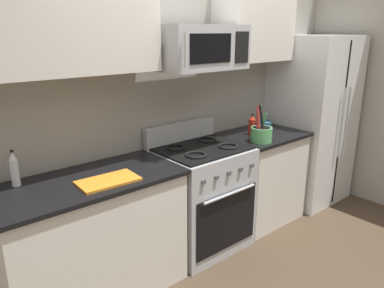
{
  "coord_description": "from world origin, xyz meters",
  "views": [
    {
      "loc": [
        -2.0,
        -1.55,
        1.87
      ],
      "look_at": [
        -0.22,
        0.56,
        1.03
      ],
      "focal_mm": 34.66,
      "sensor_mm": 36.0,
      "label": 1
    }
  ],
  "objects_px": {
    "refrigerator": "(311,120)",
    "bottle_vinegar": "(14,169)",
    "range_oven": "(201,196)",
    "bottle_hot_sauce": "(252,125)",
    "prep_bowl": "(265,124)",
    "utensil_crock": "(261,134)",
    "microwave": "(200,47)",
    "cutting_board": "(108,181)"
  },
  "relations": [
    {
      "from": "bottle_hot_sauce",
      "to": "utensil_crock",
      "type": "bearing_deg",
      "value": -118.92
    },
    {
      "from": "cutting_board",
      "to": "bottle_vinegar",
      "type": "height_order",
      "value": "bottle_vinegar"
    },
    {
      "from": "bottle_vinegar",
      "to": "prep_bowl",
      "type": "bearing_deg",
      "value": -0.76
    },
    {
      "from": "cutting_board",
      "to": "prep_bowl",
      "type": "distance_m",
      "value": 2.02
    },
    {
      "from": "microwave",
      "to": "bottle_hot_sauce",
      "type": "height_order",
      "value": "microwave"
    },
    {
      "from": "cutting_board",
      "to": "bottle_vinegar",
      "type": "bearing_deg",
      "value": 145.91
    },
    {
      "from": "bottle_hot_sauce",
      "to": "bottle_vinegar",
      "type": "relative_size",
      "value": 0.85
    },
    {
      "from": "utensil_crock",
      "to": "microwave",
      "type": "bearing_deg",
      "value": 160.08
    },
    {
      "from": "bottle_vinegar",
      "to": "refrigerator",
      "type": "bearing_deg",
      "value": -4.04
    },
    {
      "from": "range_oven",
      "to": "cutting_board",
      "type": "xyz_separation_m",
      "value": [
        -0.95,
        -0.13,
        0.44
      ]
    },
    {
      "from": "range_oven",
      "to": "microwave",
      "type": "xyz_separation_m",
      "value": [
        -0.0,
        0.03,
        1.28
      ]
    },
    {
      "from": "range_oven",
      "to": "utensil_crock",
      "type": "height_order",
      "value": "utensil_crock"
    },
    {
      "from": "refrigerator",
      "to": "utensil_crock",
      "type": "relative_size",
      "value": 5.41
    },
    {
      "from": "prep_bowl",
      "to": "bottle_hot_sauce",
      "type": "bearing_deg",
      "value": -160.67
    },
    {
      "from": "prep_bowl",
      "to": "microwave",
      "type": "bearing_deg",
      "value": -172.46
    },
    {
      "from": "refrigerator",
      "to": "cutting_board",
      "type": "height_order",
      "value": "refrigerator"
    },
    {
      "from": "range_oven",
      "to": "cutting_board",
      "type": "height_order",
      "value": "range_oven"
    },
    {
      "from": "range_oven",
      "to": "prep_bowl",
      "type": "relative_size",
      "value": 7.58
    },
    {
      "from": "microwave",
      "to": "prep_bowl",
      "type": "distance_m",
      "value": 1.33
    },
    {
      "from": "range_oven",
      "to": "refrigerator",
      "type": "distance_m",
      "value": 1.69
    },
    {
      "from": "microwave",
      "to": "cutting_board",
      "type": "distance_m",
      "value": 1.27
    },
    {
      "from": "microwave",
      "to": "utensil_crock",
      "type": "height_order",
      "value": "microwave"
    },
    {
      "from": "utensil_crock",
      "to": "cutting_board",
      "type": "relative_size",
      "value": 0.85
    },
    {
      "from": "range_oven",
      "to": "bottle_vinegar",
      "type": "height_order",
      "value": "bottle_vinegar"
    },
    {
      "from": "bottle_hot_sauce",
      "to": "prep_bowl",
      "type": "xyz_separation_m",
      "value": [
        0.36,
        0.13,
        -0.07
      ]
    },
    {
      "from": "bottle_hot_sauce",
      "to": "cutting_board",
      "type": "bearing_deg",
      "value": -174.12
    },
    {
      "from": "bottle_hot_sauce",
      "to": "prep_bowl",
      "type": "relative_size",
      "value": 1.45
    },
    {
      "from": "utensil_crock",
      "to": "bottle_vinegar",
      "type": "relative_size",
      "value": 1.39
    },
    {
      "from": "microwave",
      "to": "bottle_hot_sauce",
      "type": "distance_m",
      "value": 1.01
    },
    {
      "from": "range_oven",
      "to": "microwave",
      "type": "relative_size",
      "value": 1.46
    },
    {
      "from": "refrigerator",
      "to": "prep_bowl",
      "type": "relative_size",
      "value": 12.78
    },
    {
      "from": "bottle_hot_sauce",
      "to": "microwave",
      "type": "bearing_deg",
      "value": -179.02
    },
    {
      "from": "utensil_crock",
      "to": "range_oven",
      "type": "bearing_deg",
      "value": 162.6
    },
    {
      "from": "utensil_crock",
      "to": "cutting_board",
      "type": "xyz_separation_m",
      "value": [
        -1.52,
        0.05,
        -0.07
      ]
    },
    {
      "from": "range_oven",
      "to": "utensil_crock",
      "type": "xyz_separation_m",
      "value": [
        0.57,
        -0.18,
        0.51
      ]
    },
    {
      "from": "refrigerator",
      "to": "microwave",
      "type": "bearing_deg",
      "value": 178.42
    },
    {
      "from": "refrigerator",
      "to": "prep_bowl",
      "type": "xyz_separation_m",
      "value": [
        -0.58,
        0.18,
        0.02
      ]
    },
    {
      "from": "range_oven",
      "to": "cutting_board",
      "type": "relative_size",
      "value": 2.74
    },
    {
      "from": "bottle_hot_sauce",
      "to": "prep_bowl",
      "type": "distance_m",
      "value": 0.39
    },
    {
      "from": "utensil_crock",
      "to": "bottle_hot_sauce",
      "type": "height_order",
      "value": "utensil_crock"
    },
    {
      "from": "bottle_hot_sauce",
      "to": "bottle_vinegar",
      "type": "bearing_deg",
      "value": 175.69
    },
    {
      "from": "refrigerator",
      "to": "bottle_vinegar",
      "type": "height_order",
      "value": "refrigerator"
    }
  ]
}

